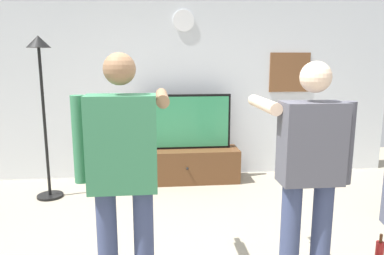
# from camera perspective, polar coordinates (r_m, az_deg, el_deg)

# --- Properties ---
(back_wall) EXTENTS (6.40, 0.10, 2.70)m
(back_wall) POSITION_cam_1_polar(r_m,az_deg,el_deg) (5.32, -2.15, 6.71)
(back_wall) COLOR silver
(back_wall) RESTS_ON ground_plane
(tv_stand) EXTENTS (1.49, 0.49, 0.47)m
(tv_stand) POSITION_cam_1_polar(r_m,az_deg,el_deg) (5.18, -0.97, -5.95)
(tv_stand) COLOR brown
(tv_stand) RESTS_ON ground_plane
(television) EXTENTS (1.27, 0.07, 0.77)m
(television) POSITION_cam_1_polar(r_m,az_deg,el_deg) (5.08, -1.04, 0.92)
(television) COLOR black
(television) RESTS_ON tv_stand
(wall_clock) EXTENTS (0.30, 0.03, 0.30)m
(wall_clock) POSITION_cam_1_polar(r_m,az_deg,el_deg) (5.28, -1.32, 16.49)
(wall_clock) COLOR white
(framed_picture) EXTENTS (0.61, 0.04, 0.57)m
(framed_picture) POSITION_cam_1_polar(r_m,az_deg,el_deg) (5.61, 15.12, 8.40)
(framed_picture) COLOR brown
(floor_lamp) EXTENTS (0.32, 0.32, 2.00)m
(floor_lamp) POSITION_cam_1_polar(r_m,az_deg,el_deg) (4.72, -22.64, 6.31)
(floor_lamp) COLOR black
(floor_lamp) RESTS_ON ground_plane
(person_standing_nearer_lamp) EXTENTS (0.64, 0.78, 1.77)m
(person_standing_nearer_lamp) POSITION_cam_1_polar(r_m,az_deg,el_deg) (2.49, -10.79, -6.09)
(person_standing_nearer_lamp) COLOR #384266
(person_standing_nearer_lamp) RESTS_ON ground_plane
(person_standing_nearer_couch) EXTENTS (0.60, 0.78, 1.72)m
(person_standing_nearer_couch) POSITION_cam_1_polar(r_m,az_deg,el_deg) (2.67, 17.96, -6.15)
(person_standing_nearer_couch) COLOR #384266
(person_standing_nearer_couch) RESTS_ON ground_plane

